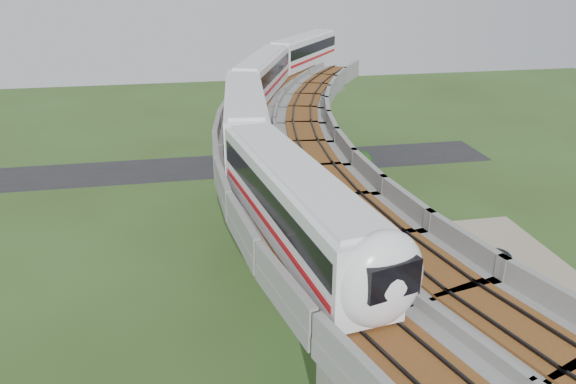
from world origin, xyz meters
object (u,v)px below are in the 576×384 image
car_white (521,352)px  car_dark (486,257)px  car_red (476,276)px  metro_train (279,94)px

car_white → car_dark: bearing=29.6°
car_white → car_red: size_ratio=1.05×
car_white → car_dark: (3.81, 11.04, 0.05)m
metro_train → car_dark: (14.93, -9.21, -11.60)m
metro_train → car_white: 25.87m
metro_train → car_red: 20.88m
metro_train → car_white: size_ratio=16.59×
car_white → car_dark: car_dark is taller
car_white → car_red: car_white is taller
metro_train → car_white: (11.12, -20.25, -11.65)m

